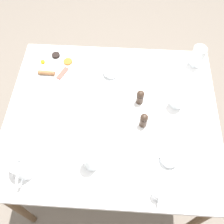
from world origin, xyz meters
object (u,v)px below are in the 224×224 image
at_px(breakfast_plate, 55,66).
at_px(napkin_folded, 165,64).
at_px(pepper_grinder, 140,97).
at_px(teapot_near, 23,165).
at_px(wine_glass_spare, 179,97).
at_px(fork_by_plate, 197,141).
at_px(teacup_with_saucer_left, 111,72).
at_px(teacup_with_saucer_right, 169,159).
at_px(water_glass_tall, 91,159).
at_px(water_glass_short, 198,56).
at_px(salt_grinder, 144,120).
at_px(creamer_jug, 158,194).
at_px(knife_by_plate, 102,100).

bearing_deg(breakfast_plate, napkin_folded, 95.37).
relative_size(breakfast_plate, pepper_grinder, 3.23).
height_order(teapot_near, wine_glass_spare, wine_glass_spare).
distance_m(napkin_folded, fork_by_plate, 0.55).
relative_size(wine_glass_spare, napkin_folded, 0.90).
height_order(teacup_with_saucer_left, teacup_with_saucer_right, same).
xyz_separation_m(breakfast_plate, water_glass_tall, (0.62, 0.29, 0.06)).
height_order(teacup_with_saucer_left, pepper_grinder, pepper_grinder).
bearing_deg(water_glass_short, salt_grinder, -35.51).
relative_size(salt_grinder, napkin_folded, 0.65).
bearing_deg(teacup_with_saucer_right, water_glass_short, 163.21).
relative_size(creamer_jug, napkin_folded, 0.53).
relative_size(water_glass_short, knife_by_plate, 0.65).
distance_m(breakfast_plate, teapot_near, 0.67).
xyz_separation_m(breakfast_plate, teacup_with_saucer_left, (0.04, 0.36, 0.02)).
height_order(teacup_with_saucer_right, fork_by_plate, teacup_with_saucer_right).
bearing_deg(creamer_jug, breakfast_plate, -140.90).
xyz_separation_m(water_glass_short, salt_grinder, (0.46, -0.33, -0.02)).
bearing_deg(creamer_jug, napkin_folded, 174.82).
bearing_deg(breakfast_plate, teacup_with_saucer_right, 49.49).
distance_m(teapot_near, napkin_folded, 1.03).
xyz_separation_m(teacup_with_saucer_right, pepper_grinder, (-0.35, -0.15, 0.03)).
height_order(breakfast_plate, teacup_with_saucer_left, teacup_with_saucer_left).
height_order(teapot_near, fork_by_plate, teapot_near).
relative_size(water_glass_tall, fork_by_plate, 0.79).
bearing_deg(fork_by_plate, water_glass_short, 175.40).
relative_size(wine_glass_spare, salt_grinder, 1.38).
height_order(salt_grinder, napkin_folded, salt_grinder).
distance_m(water_glass_short, pepper_grinder, 0.47).
bearing_deg(water_glass_tall, pepper_grinder, 148.86).
bearing_deg(teacup_with_saucer_right, creamer_jug, -19.17).
bearing_deg(napkin_folded, knife_by_plate, -51.70).
bearing_deg(teacup_with_saucer_right, teacup_with_saucer_left, -149.07).
bearing_deg(wine_glass_spare, water_glass_tall, -49.08).
distance_m(water_glass_tall, water_glass_short, 0.92).
bearing_deg(pepper_grinder, creamer_jug, 9.37).
xyz_separation_m(teacup_with_saucer_right, water_glass_short, (-0.66, 0.20, 0.04)).
bearing_deg(wine_glass_spare, teacup_with_saucer_left, -116.88).
bearing_deg(salt_grinder, teapot_near, -63.84).
distance_m(water_glass_short, creamer_jug, 0.88).
relative_size(teacup_with_saucer_right, water_glass_short, 1.17).
xyz_separation_m(water_glass_short, creamer_jug, (0.84, -0.26, -0.03)).
distance_m(teapot_near, water_glass_tall, 0.33).
height_order(water_glass_short, knife_by_plate, water_glass_short).
relative_size(pepper_grinder, napkin_folded, 0.65).
relative_size(teacup_with_saucer_left, water_glass_short, 1.17).
bearing_deg(fork_by_plate, knife_by_plate, -113.58).
relative_size(salt_grinder, fork_by_plate, 0.58).
bearing_deg(creamer_jug, knife_by_plate, -149.76).
relative_size(napkin_folded, fork_by_plate, 0.90).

